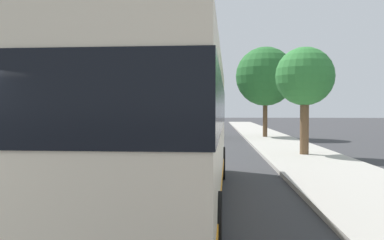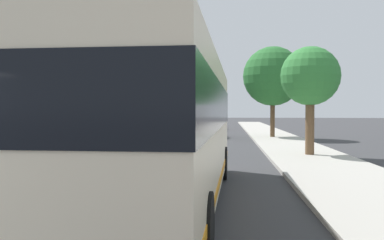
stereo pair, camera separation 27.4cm
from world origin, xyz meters
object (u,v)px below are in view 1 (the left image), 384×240
car_oncoming (204,123)px  coach_bus (167,124)px  car_side_street (148,127)px  roadside_tree_far_block (265,77)px  roadside_tree_mid_block (305,77)px  car_far_distant (199,128)px  car_ahead_same_lane (173,122)px

car_oncoming → coach_bus: bearing=-175.1°
car_side_street → roadside_tree_far_block: 11.49m
roadside_tree_mid_block → car_far_distant: bearing=22.5°
car_ahead_same_lane → roadside_tree_mid_block: bearing=13.7°
roadside_tree_far_block → car_oncoming: bearing=19.7°
car_side_street → roadside_tree_mid_block: 19.80m
roadside_tree_far_block → coach_bus: bearing=167.6°
car_ahead_same_lane → coach_bus: bearing=2.4°
car_far_distant → car_ahead_same_lane: (16.54, 3.78, -0.01)m
car_oncoming → roadside_tree_far_block: size_ratio=0.60×
car_side_street → roadside_tree_mid_block: size_ratio=0.91×
car_ahead_same_lane → roadside_tree_mid_block: (-29.34, -9.08, 2.91)m
roadside_tree_mid_block → roadside_tree_far_block: bearing=1.6°
coach_bus → car_ahead_same_lane: (38.83, 4.01, -1.13)m
car_side_street → roadside_tree_mid_block: bearing=30.5°
car_side_street → roadside_tree_far_block: size_ratio=0.66×
car_oncoming → car_side_street: bearing=157.3°
car_side_street → car_ahead_same_lane: bearing=175.6°
coach_bus → car_side_street: 26.81m
coach_bus → roadside_tree_far_block: size_ratio=1.58×
roadside_tree_far_block → car_ahead_same_lane: bearing=26.9°
car_far_distant → car_oncoming: 13.15m
coach_bus → car_oncoming: coach_bus is taller
car_ahead_same_lane → roadside_tree_far_block: (-17.28, -8.75, 3.95)m
car_oncoming → car_far_distant: bearing=-175.5°
car_ahead_same_lane → car_oncoming: bearing=44.6°
car_far_distant → car_oncoming: bearing=4.1°
car_side_street → car_oncoming: 10.25m
coach_bus → car_side_street: (26.33, 4.92, -1.14)m
coach_bus → roadside_tree_mid_block: bearing=-26.6°
car_far_distant → car_side_street: car_far_distant is taller
car_far_distant → roadside_tree_mid_block: size_ratio=0.87×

